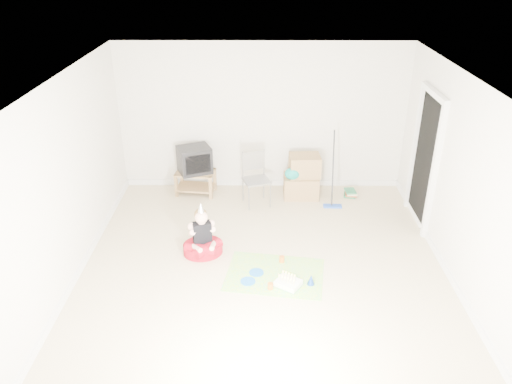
{
  "coord_description": "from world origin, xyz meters",
  "views": [
    {
      "loc": [
        -0.06,
        -5.83,
        4.02
      ],
      "look_at": [
        -0.1,
        0.4,
        0.9
      ],
      "focal_mm": 35.0,
      "sensor_mm": 36.0,
      "label": 1
    }
  ],
  "objects_px": {
    "seated_woman": "(203,242)",
    "folding_chair": "(257,180)",
    "tv_stand": "(196,180)",
    "crt_tv": "(194,160)",
    "cardboard_boxes": "(302,177)",
    "birthday_cake": "(288,284)"
  },
  "relations": [
    {
      "from": "crt_tv",
      "to": "folding_chair",
      "type": "distance_m",
      "value": 1.17
    },
    {
      "from": "cardboard_boxes",
      "to": "crt_tv",
      "type": "bearing_deg",
      "value": 177.13
    },
    {
      "from": "cardboard_boxes",
      "to": "birthday_cake",
      "type": "relative_size",
      "value": 1.95
    },
    {
      "from": "cardboard_boxes",
      "to": "seated_woman",
      "type": "xyz_separation_m",
      "value": [
        -1.55,
        -1.83,
        -0.19
      ]
    },
    {
      "from": "folding_chair",
      "to": "birthday_cake",
      "type": "distance_m",
      "value": 2.36
    },
    {
      "from": "seated_woman",
      "to": "tv_stand",
      "type": "bearing_deg",
      "value": 99.39
    },
    {
      "from": "tv_stand",
      "to": "seated_woman",
      "type": "distance_m",
      "value": 1.95
    },
    {
      "from": "seated_woman",
      "to": "cardboard_boxes",
      "type": "bearing_deg",
      "value": 49.59
    },
    {
      "from": "tv_stand",
      "to": "crt_tv",
      "type": "bearing_deg",
      "value": 104.04
    },
    {
      "from": "seated_woman",
      "to": "folding_chair",
      "type": "bearing_deg",
      "value": 63.21
    },
    {
      "from": "folding_chair",
      "to": "cardboard_boxes",
      "type": "xyz_separation_m",
      "value": [
        0.79,
        0.31,
        -0.08
      ]
    },
    {
      "from": "crt_tv",
      "to": "folding_chair",
      "type": "bearing_deg",
      "value": -43.73
    },
    {
      "from": "folding_chair",
      "to": "birthday_cake",
      "type": "bearing_deg",
      "value": -79.44
    },
    {
      "from": "birthday_cake",
      "to": "folding_chair",
      "type": "bearing_deg",
      "value": 100.56
    },
    {
      "from": "tv_stand",
      "to": "folding_chair",
      "type": "relative_size",
      "value": 0.78
    },
    {
      "from": "cardboard_boxes",
      "to": "folding_chair",
      "type": "bearing_deg",
      "value": -158.38
    },
    {
      "from": "crt_tv",
      "to": "cardboard_boxes",
      "type": "bearing_deg",
      "value": -25.96
    },
    {
      "from": "cardboard_boxes",
      "to": "birthday_cake",
      "type": "bearing_deg",
      "value": -97.95
    },
    {
      "from": "tv_stand",
      "to": "seated_woman",
      "type": "relative_size",
      "value": 0.88
    },
    {
      "from": "tv_stand",
      "to": "crt_tv",
      "type": "xyz_separation_m",
      "value": [
        -0.0,
        0.0,
        0.4
      ]
    },
    {
      "from": "crt_tv",
      "to": "folding_chair",
      "type": "xyz_separation_m",
      "value": [
        1.08,
        -0.41,
        -0.2
      ]
    },
    {
      "from": "tv_stand",
      "to": "cardboard_boxes",
      "type": "xyz_separation_m",
      "value": [
        1.87,
        -0.09,
        0.11
      ]
    }
  ]
}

